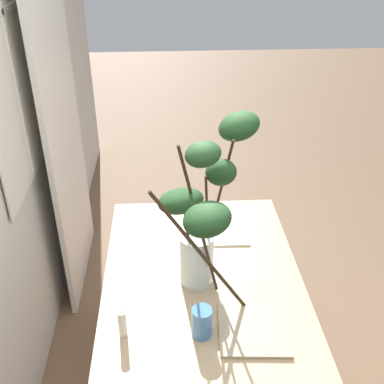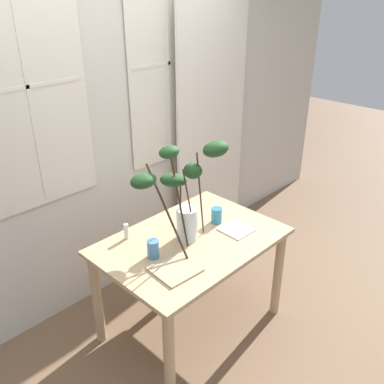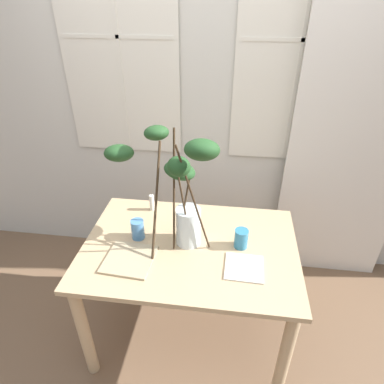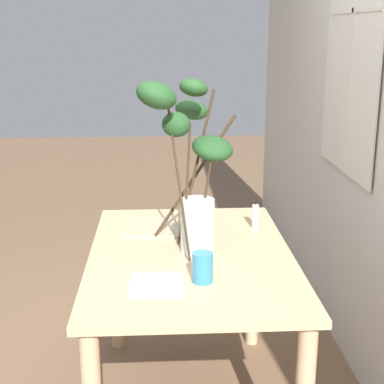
{
  "view_description": "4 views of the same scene",
  "coord_description": "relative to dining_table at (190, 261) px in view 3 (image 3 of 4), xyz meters",
  "views": [
    {
      "loc": [
        -1.55,
        0.14,
        2.14
      ],
      "look_at": [
        0.06,
        0.04,
        1.17
      ],
      "focal_mm": 43.73,
      "sensor_mm": 36.0,
      "label": 1
    },
    {
      "loc": [
        -1.74,
        -1.71,
        2.35
      ],
      "look_at": [
        0.06,
        0.05,
        1.09
      ],
      "focal_mm": 39.4,
      "sensor_mm": 36.0,
      "label": 2
    },
    {
      "loc": [
        0.21,
        -1.45,
        2.06
      ],
      "look_at": [
        0.0,
        0.08,
        1.09
      ],
      "focal_mm": 30.82,
      "sensor_mm": 36.0,
      "label": 3
    },
    {
      "loc": [
        2.29,
        -0.12,
        1.69
      ],
      "look_at": [
        -0.02,
        0.01,
        1.03
      ],
      "focal_mm": 53.92,
      "sensor_mm": 36.0,
      "label": 4
    }
  ],
  "objects": [
    {
      "name": "plate_square_left",
      "position": [
        -0.31,
        -0.17,
        0.14
      ],
      "size": [
        0.28,
        0.28,
        0.01
      ],
      "primitive_type": "cube",
      "rotation": [
        0.0,
        0.0,
        -0.07
      ],
      "color": "tan",
      "rests_on": "dining_table"
    },
    {
      "name": "plate_square_right",
      "position": [
        0.31,
        -0.14,
        0.13
      ],
      "size": [
        0.21,
        0.21,
        0.01
      ],
      "primitive_type": "cube",
      "rotation": [
        0.0,
        0.0,
        -0.03
      ],
      "color": "silver",
      "rests_on": "dining_table"
    },
    {
      "name": "drinking_glass_blue_right",
      "position": [
        0.29,
        0.03,
        0.19
      ],
      "size": [
        0.08,
        0.08,
        0.12
      ],
      "primitive_type": "cylinder",
      "color": "teal",
      "rests_on": "dining_table"
    },
    {
      "name": "dining_table",
      "position": [
        0.0,
        0.0,
        0.0
      ],
      "size": [
        1.25,
        0.86,
        0.77
      ],
      "color": "tan",
      "rests_on": "ground"
    },
    {
      "name": "vase_with_branches",
      "position": [
        -0.07,
        0.01,
        0.52
      ],
      "size": [
        0.63,
        0.48,
        0.76
      ],
      "color": "silver",
      "rests_on": "dining_table"
    },
    {
      "name": "pillar_candle",
      "position": [
        -0.3,
        0.33,
        0.19
      ],
      "size": [
        0.03,
        0.03,
        0.13
      ],
      "color": "silver",
      "rests_on": "dining_table"
    },
    {
      "name": "ground",
      "position": [
        0.0,
        0.0,
        -0.64
      ],
      "size": [
        14.0,
        14.0,
        0.0
      ],
      "primitive_type": "plane",
      "color": "brown"
    },
    {
      "name": "curtain_sheer_side",
      "position": [
        1.02,
        0.74,
        0.58
      ],
      "size": [
        0.86,
        0.03,
        2.44
      ],
      "primitive_type": "cube",
      "color": "silver",
      "rests_on": "ground"
    },
    {
      "name": "drinking_glass_blue_left",
      "position": [
        -0.32,
        0.03,
        0.19
      ],
      "size": [
        0.08,
        0.08,
        0.12
      ],
      "primitive_type": "cylinder",
      "color": "#4C84BC",
      "rests_on": "dining_table"
    },
    {
      "name": "back_wall_with_windows",
      "position": [
        -0.0,
        0.9,
        0.72
      ],
      "size": [
        5.87,
        0.14,
        2.7
      ],
      "color": "beige",
      "rests_on": "ground"
    }
  ]
}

